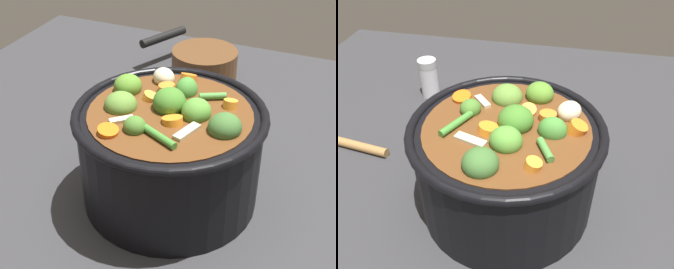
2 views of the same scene
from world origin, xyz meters
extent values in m
plane|color=#2D2D30|center=(0.00, 0.00, 0.00)|extent=(1.10, 1.10, 0.00)
cylinder|color=black|center=(0.00, 0.00, 0.07)|extent=(0.24, 0.24, 0.14)
torus|color=black|center=(0.00, 0.00, 0.14)|extent=(0.26, 0.26, 0.01)
cylinder|color=brown|center=(0.00, 0.00, 0.07)|extent=(0.21, 0.21, 0.13)
ellipsoid|color=#528E33|center=(-0.01, 0.03, 0.14)|extent=(0.04, 0.04, 0.03)
ellipsoid|color=#438534|center=(-0.06, 0.00, 0.14)|extent=(0.04, 0.03, 0.04)
ellipsoid|color=#407927|center=(-0.01, -0.01, 0.15)|extent=(0.05, 0.05, 0.04)
ellipsoid|color=#45752A|center=(0.05, -0.02, 0.14)|extent=(0.04, 0.04, 0.03)
ellipsoid|color=#538529|center=(-0.03, -0.08, 0.15)|extent=(0.05, 0.05, 0.03)
ellipsoid|color=#3C672E|center=(0.01, 0.08, 0.14)|extent=(0.05, 0.05, 0.04)
ellipsoid|color=#5B8634|center=(0.01, -0.06, 0.14)|extent=(0.05, 0.05, 0.04)
cylinder|color=orange|center=(-0.05, -0.03, 0.14)|extent=(0.02, 0.02, 0.02)
cylinder|color=orange|center=(-0.09, -0.01, 0.14)|extent=(0.03, 0.02, 0.03)
cylinder|color=orange|center=(-0.02, -0.04, 0.14)|extent=(0.03, 0.03, 0.02)
cylinder|color=orange|center=(0.02, 0.01, 0.14)|extent=(0.04, 0.04, 0.02)
cylinder|color=orange|center=(0.07, -0.05, 0.14)|extent=(0.03, 0.03, 0.01)
cylinder|color=orange|center=(-0.04, 0.07, 0.14)|extent=(0.02, 0.02, 0.02)
ellipsoid|color=beige|center=(-0.08, -0.04, 0.14)|extent=(0.04, 0.05, 0.03)
cylinder|color=#4B8A3C|center=(-0.05, 0.04, 0.14)|extent=(0.02, 0.04, 0.01)
cylinder|color=#40832F|center=(0.06, 0.01, 0.14)|extent=(0.03, 0.05, 0.01)
cube|color=beige|center=(0.04, 0.04, 0.14)|extent=(0.04, 0.02, 0.01)
cube|color=beige|center=(0.04, -0.05, 0.14)|extent=(0.03, 0.03, 0.01)
cylinder|color=silver|center=(0.22, -0.26, 0.03)|extent=(0.04, 0.04, 0.07)
cylinder|color=#B7B7BC|center=(0.22, -0.26, 0.07)|extent=(0.04, 0.04, 0.01)
camera|label=1|loc=(0.50, 0.21, 0.47)|focal=53.09mm
camera|label=2|loc=(-0.07, 0.36, 0.42)|focal=38.96mm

